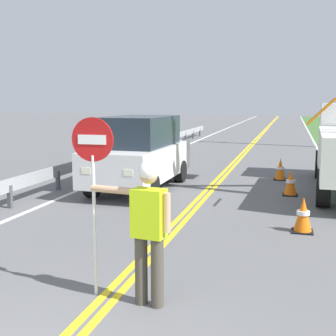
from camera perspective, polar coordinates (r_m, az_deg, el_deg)
centerline_yellow_left at (r=23.06m, az=9.63°, el=2.13°), size 0.11×110.00×0.01m
centerline_yellow_right at (r=23.05m, az=10.08°, el=2.11°), size 0.11×110.00×0.01m
edge_line_right at (r=22.99m, az=18.82°, el=1.77°), size 0.12×110.00×0.01m
edge_line_left at (r=23.67m, az=1.14°, el=2.41°), size 0.12×110.00×0.01m
flagger_worker at (r=5.50m, az=-2.56°, el=-7.11°), size 1.08×0.30×1.83m
stop_sign_paddle at (r=5.73m, az=-9.53°, el=0.20°), size 0.56×0.04×2.33m
oncoming_suv_nearest at (r=12.89m, az=-3.62°, el=1.98°), size 1.99×4.64×2.10m
traffic_cone_lead at (r=9.10m, az=16.84°, el=-5.78°), size 0.40×0.40×0.70m
traffic_cone_mid at (r=12.51m, az=15.35°, el=-1.87°), size 0.40×0.40×0.70m
traffic_cone_tail at (r=14.89m, az=14.12°, el=-0.19°), size 0.40×0.40×0.70m
guardrail_left_shoulder at (r=18.30m, az=-5.15°, el=2.20°), size 0.10×32.00×0.71m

